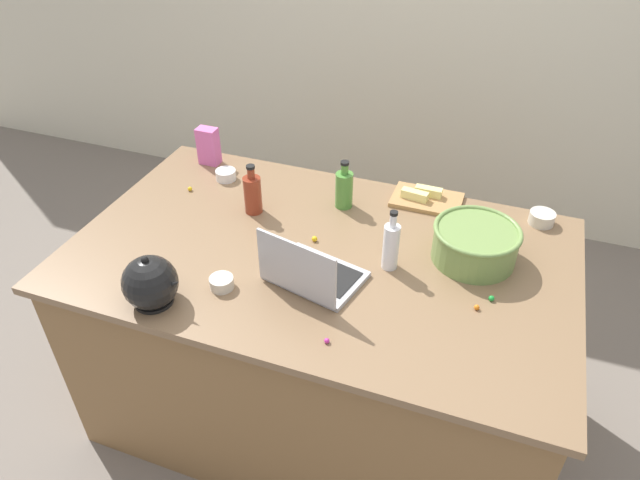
{
  "coord_description": "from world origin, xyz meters",
  "views": [
    {
      "loc": [
        0.56,
        -1.54,
        2.18
      ],
      "look_at": [
        0.0,
        0.0,
        0.95
      ],
      "focal_mm": 31.97,
      "sensor_mm": 36.0,
      "label": 1
    }
  ],
  "objects_px": {
    "laptop": "(310,273)",
    "kettle": "(150,283)",
    "butter_stick_left": "(415,195)",
    "butter_stick_right": "(429,192)",
    "ramekin_wide": "(542,218)",
    "bottle_vinegar": "(391,245)",
    "ramekin_medium": "(226,175)",
    "bottle_soy": "(253,194)",
    "ramekin_small": "(222,283)",
    "mixing_bowl_large": "(475,243)",
    "cutting_board": "(427,200)",
    "candy_bag": "(208,146)",
    "bottle_olive": "(344,189)"
  },
  "relations": [
    {
      "from": "ramekin_wide",
      "to": "bottle_olive",
      "type": "bearing_deg",
      "value": -169.11
    },
    {
      "from": "bottle_olive",
      "to": "ramekin_wide",
      "type": "bearing_deg",
      "value": 10.89
    },
    {
      "from": "bottle_vinegar",
      "to": "ramekin_wide",
      "type": "distance_m",
      "value": 0.68
    },
    {
      "from": "cutting_board",
      "to": "bottle_olive",
      "type": "bearing_deg",
      "value": -154.84
    },
    {
      "from": "laptop",
      "to": "ramekin_medium",
      "type": "distance_m",
      "value": 0.79
    },
    {
      "from": "bottle_soy",
      "to": "ramekin_wide",
      "type": "relative_size",
      "value": 2.13
    },
    {
      "from": "cutting_board",
      "to": "candy_bag",
      "type": "xyz_separation_m",
      "value": [
        -1.0,
        -0.02,
        0.08
      ]
    },
    {
      "from": "ramekin_medium",
      "to": "candy_bag",
      "type": "xyz_separation_m",
      "value": [
        -0.14,
        0.11,
        0.06
      ]
    },
    {
      "from": "ramekin_wide",
      "to": "candy_bag",
      "type": "relative_size",
      "value": 0.58
    },
    {
      "from": "mixing_bowl_large",
      "to": "candy_bag",
      "type": "distance_m",
      "value": 1.26
    },
    {
      "from": "ramekin_medium",
      "to": "butter_stick_right",
      "type": "bearing_deg",
      "value": 9.53
    },
    {
      "from": "bottle_soy",
      "to": "kettle",
      "type": "distance_m",
      "value": 0.6
    },
    {
      "from": "bottle_olive",
      "to": "ramekin_wide",
      "type": "distance_m",
      "value": 0.78
    },
    {
      "from": "laptop",
      "to": "ramekin_wide",
      "type": "distance_m",
      "value": 0.96
    },
    {
      "from": "bottle_vinegar",
      "to": "butter_stick_right",
      "type": "height_order",
      "value": "bottle_vinegar"
    },
    {
      "from": "bottle_soy",
      "to": "cutting_board",
      "type": "xyz_separation_m",
      "value": [
        0.64,
        0.31,
        -0.07
      ]
    },
    {
      "from": "kettle",
      "to": "ramekin_medium",
      "type": "distance_m",
      "value": 0.79
    },
    {
      "from": "laptop",
      "to": "kettle",
      "type": "relative_size",
      "value": 1.65
    },
    {
      "from": "butter_stick_left",
      "to": "butter_stick_right",
      "type": "distance_m",
      "value": 0.07
    },
    {
      "from": "candy_bag",
      "to": "ramekin_medium",
      "type": "bearing_deg",
      "value": -38.04
    },
    {
      "from": "butter_stick_left",
      "to": "ramekin_medium",
      "type": "relative_size",
      "value": 1.25
    },
    {
      "from": "bottle_olive",
      "to": "ramekin_wide",
      "type": "height_order",
      "value": "bottle_olive"
    },
    {
      "from": "mixing_bowl_large",
      "to": "candy_bag",
      "type": "xyz_separation_m",
      "value": [
        -1.23,
        0.3,
        0.01
      ]
    },
    {
      "from": "ramekin_small",
      "to": "ramekin_wide",
      "type": "height_order",
      "value": "ramekin_wide"
    },
    {
      "from": "ramekin_medium",
      "to": "candy_bag",
      "type": "relative_size",
      "value": 0.52
    },
    {
      "from": "ramekin_medium",
      "to": "butter_stick_left",
      "type": "bearing_deg",
      "value": 6.98
    },
    {
      "from": "ramekin_small",
      "to": "ramekin_medium",
      "type": "bearing_deg",
      "value": 116.49
    },
    {
      "from": "kettle",
      "to": "ramekin_wide",
      "type": "relative_size",
      "value": 2.18
    },
    {
      "from": "mixing_bowl_large",
      "to": "bottle_olive",
      "type": "bearing_deg",
      "value": 162.66
    },
    {
      "from": "butter_stick_left",
      "to": "ramekin_medium",
      "type": "bearing_deg",
      "value": -173.02
    },
    {
      "from": "butter_stick_right",
      "to": "bottle_soy",
      "type": "bearing_deg",
      "value": -152.65
    },
    {
      "from": "laptop",
      "to": "bottle_olive",
      "type": "relative_size",
      "value": 1.73
    },
    {
      "from": "laptop",
      "to": "bottle_soy",
      "type": "bearing_deg",
      "value": 137.81
    },
    {
      "from": "mixing_bowl_large",
      "to": "ramekin_medium",
      "type": "xyz_separation_m",
      "value": [
        -1.09,
        0.19,
        -0.05
      ]
    },
    {
      "from": "mixing_bowl_large",
      "to": "ramekin_wide",
      "type": "relative_size",
      "value": 3.13
    },
    {
      "from": "butter_stick_right",
      "to": "mixing_bowl_large",
      "type": "bearing_deg",
      "value": -55.8
    },
    {
      "from": "kettle",
      "to": "ramekin_wide",
      "type": "distance_m",
      "value": 1.48
    },
    {
      "from": "laptop",
      "to": "kettle",
      "type": "bearing_deg",
      "value": -149.93
    },
    {
      "from": "bottle_vinegar",
      "to": "ramekin_wide",
      "type": "xyz_separation_m",
      "value": [
        0.49,
        0.46,
        -0.07
      ]
    },
    {
      "from": "cutting_board",
      "to": "butter_stick_right",
      "type": "relative_size",
      "value": 2.56
    },
    {
      "from": "butter_stick_left",
      "to": "ramekin_small",
      "type": "distance_m",
      "value": 0.89
    },
    {
      "from": "bottle_vinegar",
      "to": "ramekin_medium",
      "type": "relative_size",
      "value": 2.66
    },
    {
      "from": "laptop",
      "to": "ramekin_medium",
      "type": "bearing_deg",
      "value": 138.65
    },
    {
      "from": "laptop",
      "to": "mixing_bowl_large",
      "type": "bearing_deg",
      "value": 33.1
    },
    {
      "from": "laptop",
      "to": "ramekin_medium",
      "type": "relative_size",
      "value": 4.02
    },
    {
      "from": "mixing_bowl_large",
      "to": "cutting_board",
      "type": "height_order",
      "value": "mixing_bowl_large"
    },
    {
      "from": "ramekin_small",
      "to": "kettle",
      "type": "bearing_deg",
      "value": -141.85
    },
    {
      "from": "ramekin_wide",
      "to": "candy_bag",
      "type": "xyz_separation_m",
      "value": [
        -1.45,
        -0.01,
        0.06
      ]
    },
    {
      "from": "laptop",
      "to": "bottle_vinegar",
      "type": "relative_size",
      "value": 1.51
    },
    {
      "from": "mixing_bowl_large",
      "to": "kettle",
      "type": "xyz_separation_m",
      "value": [
        -0.95,
        -0.59,
        0.01
      ]
    }
  ]
}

